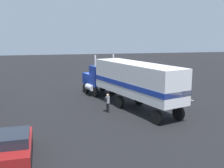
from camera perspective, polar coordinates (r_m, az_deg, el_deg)
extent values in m
plane|color=black|center=(30.23, -3.15, -2.08)|extent=(120.00, 120.00, 0.00)
cube|color=silver|center=(28.15, 4.92, -3.05)|extent=(4.24, 1.50, 0.01)
cube|color=silver|center=(31.30, 8.13, -1.72)|extent=(4.27, 1.37, 0.01)
cube|color=silver|center=(29.78, 13.92, -2.57)|extent=(4.24, 1.48, 0.01)
cube|color=#193399|center=(30.57, -3.55, 1.30)|extent=(2.48, 2.93, 1.20)
cube|color=#193399|center=(29.09, -2.13, 1.83)|extent=(2.10, 2.81, 2.20)
cube|color=silver|center=(31.40, -4.32, 1.54)|extent=(0.72, 2.02, 1.08)
cube|color=#193399|center=(30.56, -3.55, 1.41)|extent=(2.49, 2.97, 0.36)
cylinder|color=silver|center=(28.02, -3.58, 2.72)|extent=(0.18, 0.18, 3.40)
cylinder|color=silver|center=(29.07, 0.29, 3.03)|extent=(0.18, 0.18, 3.40)
cube|color=silver|center=(23.67, 5.18, 1.10)|extent=(10.79, 5.69, 2.80)
cube|color=#193399|center=(23.75, 5.17, 0.10)|extent=(10.80, 5.73, 0.44)
cylinder|color=silver|center=(29.10, -4.76, -0.69)|extent=(1.43, 1.01, 0.64)
cylinder|color=black|center=(30.57, -5.61, -0.92)|extent=(1.14, 0.62, 1.10)
cylinder|color=black|center=(31.54, -1.99, -0.51)|extent=(1.14, 0.62, 1.10)
cylinder|color=black|center=(28.55, -3.67, -1.72)|extent=(1.14, 0.62, 1.10)
cylinder|color=black|center=(29.58, 0.14, -1.26)|extent=(1.14, 0.62, 1.10)
cylinder|color=black|center=(24.35, 1.61, -3.89)|extent=(1.14, 0.62, 1.10)
cylinder|color=black|center=(25.55, 5.80, -3.24)|extent=(1.14, 0.62, 1.10)
cylinder|color=black|center=(20.27, 9.57, -7.06)|extent=(1.14, 0.62, 1.10)
cylinder|color=black|center=(21.70, 14.05, -6.04)|extent=(1.14, 0.62, 1.10)
cylinder|color=black|center=(23.11, -1.00, -5.05)|extent=(0.18, 0.18, 0.82)
cylinder|color=black|center=(22.98, -0.83, -5.14)|extent=(0.18, 0.18, 0.82)
cylinder|color=gray|center=(22.86, -0.92, -3.40)|extent=(0.34, 0.34, 0.58)
sphere|color=tan|center=(22.77, -0.92, -2.41)|extent=(0.23, 0.23, 0.23)
cube|color=black|center=(22.77, -1.37, -3.39)|extent=(0.29, 0.22, 0.36)
cube|color=maroon|center=(15.59, -20.23, -12.67)|extent=(4.48, 1.99, 0.70)
cube|color=#1E232D|center=(15.17, -20.44, -10.80)|extent=(2.17, 1.75, 0.55)
cylinder|color=black|center=(17.19, -22.37, -11.86)|extent=(0.65, 0.25, 0.64)
cylinder|color=black|center=(17.05, -17.06, -11.70)|extent=(0.65, 0.25, 0.64)
cylinder|color=black|center=(14.31, -17.42, -16.21)|extent=(0.65, 0.25, 0.64)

